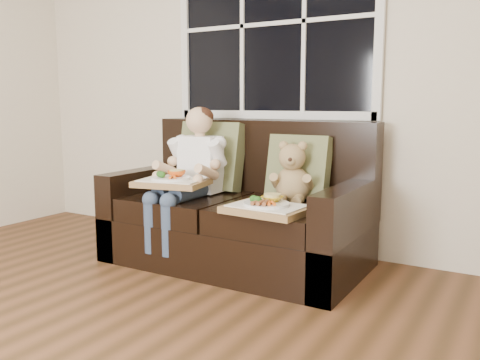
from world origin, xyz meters
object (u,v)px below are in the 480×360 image
Objects in this scene: tray_left at (172,181)px; child at (192,165)px; tray_right at (267,207)px; loveseat at (241,217)px; teddy_bear at (292,177)px.

child is at bearing 75.04° from tray_left.
tray_right is at bearing -18.74° from child.
child is 1.86× the size of tray_left.
loveseat is 0.56m from tray_right.
tray_left is at bearing -167.96° from teddy_bear.
teddy_bear is 0.41m from tray_right.
teddy_bear is 0.78m from tray_left.
child is at bearing 177.42° from teddy_bear.
child is (-0.32, -0.12, 0.35)m from loveseat.
teddy_bear is at bearing 3.03° from loveseat.
teddy_bear is at bearing 11.67° from child.
loveseat is 0.48m from teddy_bear.
tray_right is (0.39, -0.36, 0.17)m from loveseat.
loveseat is 3.39× the size of tray_left.
tray_left is (-0.70, -0.35, -0.04)m from teddy_bear.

